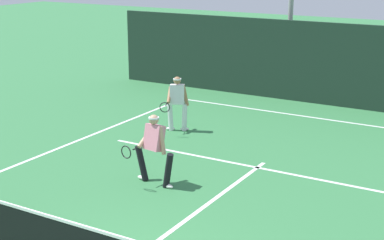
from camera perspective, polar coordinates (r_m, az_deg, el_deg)
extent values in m
cube|color=white|center=(18.60, 12.65, 0.10)|extent=(10.23, 0.10, 0.01)
cube|color=white|center=(14.18, 6.37, -4.61)|extent=(8.34, 0.10, 0.01)
cube|color=white|center=(11.85, 0.69, -8.78)|extent=(0.10, 6.40, 0.01)
cube|color=white|center=(9.07, -9.55, -10.46)|extent=(11.03, 0.03, 0.05)
cylinder|color=black|center=(12.79, -2.34, -4.95)|extent=(0.30, 0.18, 0.82)
cylinder|color=black|center=(13.29, -4.91, -4.18)|extent=(0.37, 0.19, 0.81)
ellipsoid|color=white|center=(12.92, -2.32, -6.43)|extent=(0.27, 0.15, 0.09)
ellipsoid|color=white|center=(13.42, -4.88, -5.61)|extent=(0.27, 0.15, 0.09)
cube|color=pink|center=(12.81, -3.70, -1.70)|extent=(0.46, 0.40, 0.60)
cylinder|color=tan|center=(12.67, -2.93, -2.01)|extent=(0.21, 0.12, 0.62)
cylinder|color=tan|center=(12.97, -4.46, -1.61)|extent=(0.17, 0.56, 0.44)
sphere|color=tan|center=(12.69, -3.74, 0.04)|extent=(0.22, 0.22, 0.22)
cylinder|color=white|center=(12.68, -3.74, 0.21)|extent=(0.26, 0.26, 0.04)
cylinder|color=black|center=(12.90, -5.36, -2.74)|extent=(0.07, 0.26, 0.03)
torus|color=black|center=(12.67, -6.42, -3.12)|extent=(0.29, 0.07, 0.29)
cylinder|color=silver|center=(16.87, -0.73, 0.27)|extent=(0.21, 0.20, 0.80)
cylinder|color=silver|center=(16.92, -2.11, 0.30)|extent=(0.23, 0.21, 0.80)
ellipsoid|color=white|center=(16.97, -0.73, -0.88)|extent=(0.28, 0.21, 0.09)
ellipsoid|color=white|center=(17.02, -2.10, -0.84)|extent=(0.28, 0.21, 0.09)
cube|color=silver|center=(16.72, -1.44, 2.52)|extent=(0.48, 0.39, 0.57)
cylinder|color=#9E704C|center=(16.70, -0.66, 2.42)|extent=(0.23, 0.17, 0.62)
cylinder|color=#9E704C|center=(16.76, -2.22, 2.46)|extent=(0.32, 0.55, 0.42)
sphere|color=#9E704C|center=(16.63, -1.45, 3.87)|extent=(0.21, 0.21, 0.21)
cylinder|color=white|center=(16.62, -1.45, 4.00)|extent=(0.31, 0.31, 0.04)
cylinder|color=black|center=(16.58, -2.50, 1.54)|extent=(0.14, 0.25, 0.03)
torus|color=black|center=(16.25, -2.66, 1.24)|extent=(0.28, 0.14, 0.29)
cube|color=#1D3227|center=(19.97, 14.51, 5.13)|extent=(17.43, 0.12, 2.76)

